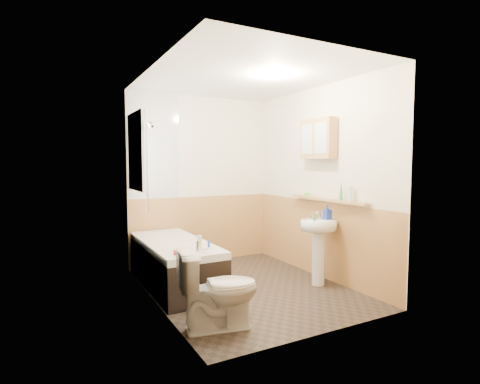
% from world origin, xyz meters
% --- Properties ---
extents(floor, '(2.80, 2.80, 0.00)m').
position_xyz_m(floor, '(0.00, 0.00, 0.00)').
color(floor, '#2A221D').
rests_on(floor, ground).
extents(ceiling, '(2.80, 2.80, 0.00)m').
position_xyz_m(ceiling, '(0.00, 0.00, 2.50)').
color(ceiling, white).
rests_on(ceiling, ground).
extents(wall_back, '(2.20, 0.02, 2.50)m').
position_xyz_m(wall_back, '(0.00, 1.41, 1.25)').
color(wall_back, '#F5ECCA').
rests_on(wall_back, ground).
extents(wall_front, '(2.20, 0.02, 2.50)m').
position_xyz_m(wall_front, '(0.00, -1.41, 1.25)').
color(wall_front, '#F5ECCA').
rests_on(wall_front, ground).
extents(wall_left, '(0.02, 2.80, 2.50)m').
position_xyz_m(wall_left, '(-1.11, 0.00, 1.25)').
color(wall_left, '#F5ECCA').
rests_on(wall_left, ground).
extents(wall_right, '(0.02, 2.80, 2.50)m').
position_xyz_m(wall_right, '(1.11, 0.00, 1.25)').
color(wall_right, '#F5ECCA').
rests_on(wall_right, ground).
extents(wainscot_right, '(0.01, 2.80, 1.00)m').
position_xyz_m(wainscot_right, '(1.09, 0.00, 0.50)').
color(wainscot_right, tan).
rests_on(wainscot_right, wall_right).
extents(wainscot_front, '(2.20, 0.01, 1.00)m').
position_xyz_m(wainscot_front, '(0.00, -1.39, 0.50)').
color(wainscot_front, tan).
rests_on(wainscot_front, wall_front).
extents(wainscot_back, '(2.20, 0.01, 1.00)m').
position_xyz_m(wainscot_back, '(0.00, 1.39, 0.50)').
color(wainscot_back, tan).
rests_on(wainscot_back, wall_back).
extents(tile_cladding_left, '(0.01, 2.80, 2.50)m').
position_xyz_m(tile_cladding_left, '(-1.09, 0.00, 1.25)').
color(tile_cladding_left, white).
rests_on(tile_cladding_left, wall_left).
extents(tile_return_back, '(0.75, 0.01, 1.50)m').
position_xyz_m(tile_return_back, '(-0.73, 1.39, 1.75)').
color(tile_return_back, white).
rests_on(tile_return_back, wall_back).
extents(window, '(0.03, 0.79, 0.99)m').
position_xyz_m(window, '(-1.06, 0.95, 1.65)').
color(window, white).
rests_on(window, wall_left).
extents(bathtub, '(0.70, 1.72, 0.69)m').
position_xyz_m(bathtub, '(-0.73, 0.49, 0.29)').
color(bathtub, black).
rests_on(bathtub, floor).
extents(shower_riser, '(0.11, 0.08, 1.23)m').
position_xyz_m(shower_riser, '(-1.04, 0.48, 1.64)').
color(shower_riser, silver).
rests_on(shower_riser, wall_left).
extents(toilet, '(0.80, 0.54, 0.71)m').
position_xyz_m(toilet, '(-0.76, -0.86, 0.36)').
color(toilet, white).
rests_on(toilet, floor).
extents(sink, '(0.47, 0.38, 0.92)m').
position_xyz_m(sink, '(0.84, -0.33, 0.58)').
color(sink, white).
rests_on(sink, floor).
extents(pine_shelf, '(0.10, 1.34, 0.03)m').
position_xyz_m(pine_shelf, '(1.04, -0.23, 1.04)').
color(pine_shelf, tan).
rests_on(pine_shelf, wall_right).
extents(medicine_cabinet, '(0.14, 0.57, 0.51)m').
position_xyz_m(medicine_cabinet, '(1.01, -0.08, 1.81)').
color(medicine_cabinet, tan).
rests_on(medicine_cabinet, wall_right).
extents(foam_can, '(0.07, 0.07, 0.18)m').
position_xyz_m(foam_can, '(1.04, -0.64, 1.15)').
color(foam_can, silver).
rests_on(foam_can, pine_shelf).
extents(green_bottle, '(0.05, 0.05, 0.24)m').
position_xyz_m(green_bottle, '(1.04, -0.49, 1.17)').
color(green_bottle, '#388447').
rests_on(green_bottle, pine_shelf).
extents(black_jar, '(0.08, 0.08, 0.05)m').
position_xyz_m(black_jar, '(1.04, 0.18, 1.08)').
color(black_jar, '#59C647').
rests_on(black_jar, pine_shelf).
extents(soap_bottle, '(0.08, 0.18, 0.08)m').
position_xyz_m(soap_bottle, '(0.94, -0.36, 0.85)').
color(soap_bottle, '#19339E').
rests_on(soap_bottle, sink).
extents(clear_bottle, '(0.03, 0.03, 0.09)m').
position_xyz_m(clear_bottle, '(0.72, -0.39, 0.86)').
color(clear_bottle, '#388447').
rests_on(clear_bottle, sink).
extents(blue_gel, '(0.05, 0.03, 0.17)m').
position_xyz_m(blue_gel, '(-0.66, -0.15, 0.64)').
color(blue_gel, silver).
rests_on(blue_gel, bathtub).
extents(cream_jar, '(0.08, 0.08, 0.05)m').
position_xyz_m(cream_jar, '(-0.92, -0.19, 0.57)').
color(cream_jar, maroon).
rests_on(cream_jar, bathtub).
extents(orange_bottle, '(0.03, 0.03, 0.08)m').
position_xyz_m(orange_bottle, '(-0.49, -0.02, 0.59)').
color(orange_bottle, '#19339E').
rests_on(orange_bottle, bathtub).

